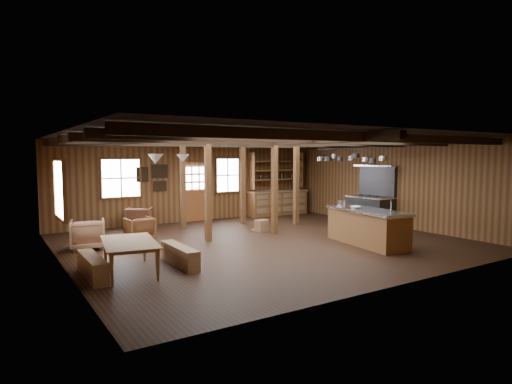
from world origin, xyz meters
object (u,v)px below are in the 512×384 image
Objects in this scene: armchair_c at (88,234)px; commercial_range at (371,206)px; armchair_b at (139,218)px; kitchen_island at (367,227)px; dining_table at (132,257)px; armchair_a at (140,229)px.

commercial_range is at bearing -175.28° from armchair_c.
commercial_range is 2.61× the size of armchair_b.
kitchen_island reaches higher than armchair_b.
dining_table is at bearing -177.90° from kitchen_island.
armchair_b reaches higher than dining_table.
armchair_a is 1.45m from armchair_c.
armchair_c is (-1.41, -0.34, 0.05)m from armchair_a.
dining_table is 2.72m from armchair_c.
commercial_range is at bearing -177.72° from armchair_b.
kitchen_island is at bearing 139.50° from armchair_a.
kitchen_island is at bearing 163.79° from armchair_c.
armchair_c reaches higher than dining_table.
armchair_a is at bearing 168.82° from commercial_range.
commercial_range is 2.45× the size of armchair_c.
kitchen_island is 1.46× the size of dining_table.
armchair_b is (-4.30, 5.50, -0.13)m from kitchen_island.
kitchen_island is at bearing 155.71° from armchair_b.
dining_table is at bearing 66.80° from armchair_a.
dining_table is at bearing -169.56° from commercial_range.
commercial_range is at bearing -70.30° from dining_table.
armchair_a is (-4.85, 3.70, -0.15)m from kitchen_island.
armchair_b is at bearing -110.17° from armchair_a.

